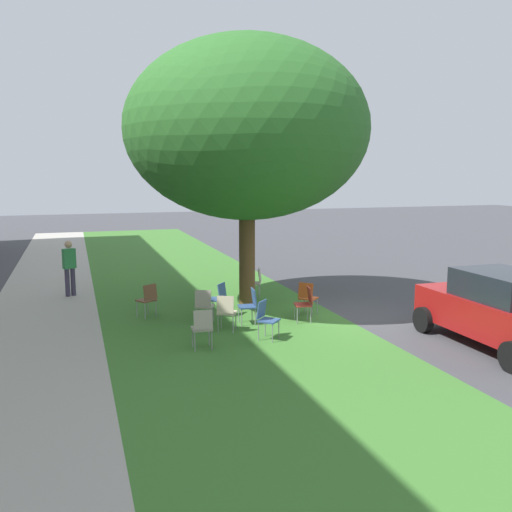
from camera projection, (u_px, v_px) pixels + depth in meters
name	position (u px, v px, depth m)	size (l,w,h in m)	color
ground	(352.00, 318.00, 14.23)	(80.00, 80.00, 0.00)	#424247
grass_verge	(233.00, 329.00, 13.24)	(48.00, 6.00, 0.01)	#3D752D
sidewalk_strip	(36.00, 347.00, 11.87)	(48.00, 2.80, 0.01)	#ADA89E
street_tree	(247.00, 130.00, 14.62)	(6.48, 6.48, 7.24)	brown
chair_0	(306.00, 302.00, 13.82)	(0.49, 0.50, 0.88)	#B7332D
chair_1	(202.00, 326.00, 11.63)	(0.45, 0.44, 0.88)	#ADA393
chair_2	(256.00, 281.00, 16.50)	(0.54, 0.55, 0.88)	#ADA393
chair_3	(307.00, 296.00, 14.47)	(0.59, 0.59, 0.88)	#C64C1E
chair_4	(226.00, 310.00, 12.95)	(0.56, 0.56, 0.88)	beige
chair_5	(250.00, 303.00, 13.64)	(0.46, 0.46, 0.88)	#335184
chair_6	(266.00, 317.00, 12.37)	(0.59, 0.59, 0.88)	#335184
chair_7	(148.00, 298.00, 14.25)	(0.57, 0.57, 0.88)	brown
chair_8	(204.00, 304.00, 13.59)	(0.56, 0.55, 0.88)	#ADA393
chair_9	(218.00, 297.00, 14.37)	(0.59, 0.59, 0.88)	#335184
parked_car	(499.00, 309.00, 11.78)	(3.70, 1.92, 1.65)	maroon
pedestrian_0	(69.00, 266.00, 16.66)	(0.32, 0.41, 1.69)	#3F3851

